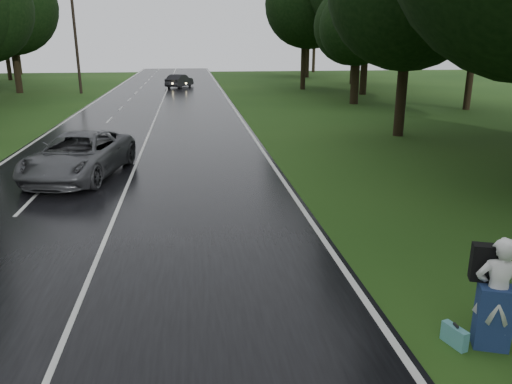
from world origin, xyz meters
The scene contains 12 objects.
ground centered at (0.00, 0.00, 0.00)m, with size 160.00×160.00×0.00m, color #254915.
road centered at (0.00, 20.00, 0.02)m, with size 12.00×140.00×0.04m, color black.
lane_center centered at (0.00, 20.00, 0.04)m, with size 0.12×140.00×0.01m, color silver.
grey_car centered at (-1.94, 11.30, 0.89)m, with size 2.80×6.08×1.69m, color #4A4B4F.
far_car centered at (1.32, 49.81, 0.77)m, with size 1.54×4.42×1.46m, color black.
hitchhiker centered at (7.43, -1.25, 0.95)m, with size 0.88×0.84×2.06m.
suitcase centered at (6.84, -1.16, 0.18)m, with size 0.15×0.51×0.37m, color #549DA3.
utility_pole_far centered at (-8.50, 44.66, 0.00)m, with size 1.80×0.28×10.56m, color black, non-canonical shape.
tree_left_f centered at (-14.81, 45.96, 0.00)m, with size 9.33×9.33×14.58m, color black, non-canonical shape.
tree_right_d centered at (13.98, 18.20, 0.00)m, with size 8.80×8.80×13.76m, color black, non-canonical shape.
tree_right_e centered at (16.18, 32.73, 0.00)m, with size 7.42×7.42×11.59m, color black, non-canonical shape.
tree_right_f centered at (14.73, 45.97, 0.00)m, with size 10.27×10.27×16.05m, color black, non-canonical shape.
Camera 1 is at (2.39, -8.20, 5.15)m, focal length 34.79 mm.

